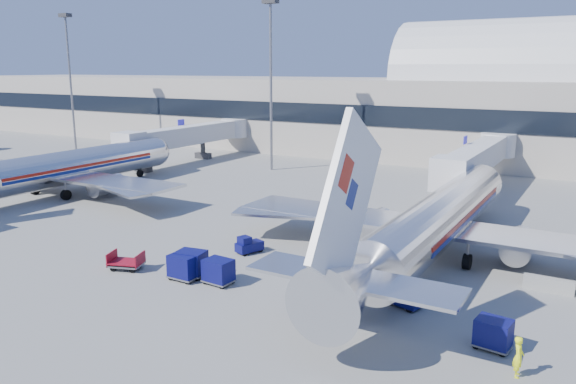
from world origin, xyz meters
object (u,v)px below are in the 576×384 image
Objects in this scene: airliner_mid at (56,169)px; cart_train_a at (218,271)px; tug_left at (248,245)px; jetbridge_mid at (193,135)px; barrier_near at (549,285)px; tug_right at (402,295)px; cart_train_c at (191,263)px; airliner_main at (436,221)px; ramp_worker at (518,357)px; cart_solo_far at (493,333)px; mast_west at (271,60)px; cart_open_red at (127,263)px; cart_solo_near at (332,300)px; jetbridge_near at (480,156)px; mast_far_west at (69,62)px; tug_lead at (305,292)px; cart_train_b at (184,266)px.

cart_train_a is (31.21, -11.97, -2.04)m from airliner_mid.
airliner_mid reaches higher than tug_left.
jetbridge_mid reaches higher than barrier_near.
cart_train_c is (-13.93, -2.51, 0.29)m from tug_right.
airliner_main is 19.13× the size of ramp_worker.
cart_solo_far is 2.60m from ramp_worker.
cart_open_red is at bearing -72.70° from mast_west.
airliner_main and airliner_mid have the same top height.
cart_solo_near is 1.10× the size of cart_solo_far.
ramp_worker is at bearing -19.12° from tug_right.
jetbridge_near is 11.95× the size of tug_left.
cart_open_red is at bearing 164.25° from tug_left.
jetbridge_mid is 47.50m from cart_open_red.
jetbridge_mid is 14.35× the size of cart_solo_far.
mast_far_west is 76.60m from tug_lead.
cart_train_a is 0.74× the size of cart_open_red.
mast_west is 7.53× the size of barrier_near.
cart_train_c is (-0.57, -6.03, 0.33)m from tug_left.
cart_train_c is (0.01, 0.69, 0.02)m from cart_train_b.
airliner_main reaches higher than jetbridge_near.
jetbridge_mid is 57.55m from tug_right.
airliner_main is at bearing 109.52° from tug_right.
mast_far_west is at bearing 159.99° from airliner_main.
tug_right is (3.12, -35.58, -3.28)m from jetbridge_near.
barrier_near is 1.57× the size of cart_solo_far.
cart_train_a is (19.21, -37.46, -13.91)m from mast_west.
mast_west reaches higher than barrier_near.
tug_left is 1.18× the size of ramp_worker.
mast_far_west is at bearing 82.06° from tug_left.
cart_solo_far is (6.39, -12.01, -2.09)m from airliner_main.
cart_train_a reaches higher than tug_right.
airliner_main reaches higher than tug_lead.
cart_train_b is 1.03× the size of cart_solo_far.
tug_right is 1.08× the size of cart_train_c.
tug_left is at bearing 168.49° from cart_solo_far.
jetbridge_near reaches higher than tug_right.
cart_solo_far is (17.18, -0.04, -0.05)m from cart_train_a.
jetbridge_near is at bearing 1.68° from mast_west.
mast_west is at bearing 103.40° from cart_solo_near.
airliner_mid reaches higher than jetbridge_near.
mast_far_west is at bearing 137.60° from cart_train_c.
mast_west is 10.18× the size of cart_train_c.
mast_west is 43.77m from cart_train_b.
jetbridge_mid is 27.82m from mast_far_west.
cart_solo_far is (19.61, -0.22, -0.11)m from cart_train_c.
cart_solo_near is (-3.13, -3.00, 0.16)m from tug_right.
cart_train_b is 0.89× the size of cart_train_c.
airliner_mid is at bearing -115.21° from mast_west.
cart_open_red is at bearing -174.56° from cart_train_c.
jetbridge_mid is 66.15m from ramp_worker.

